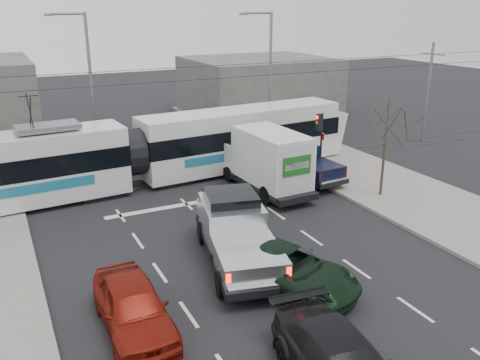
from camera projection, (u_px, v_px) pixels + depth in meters
name	position (u px, v px, depth m)	size (l,w,h in m)	color
ground	(277.00, 246.00, 20.85)	(120.00, 120.00, 0.00)	black
sidewalk_right	(437.00, 208.00, 24.59)	(6.00, 60.00, 0.15)	gray
rails	(190.00, 176.00, 29.32)	(60.00, 1.60, 0.03)	#33302D
building_right	(258.00, 86.00, 45.41)	(12.00, 10.00, 5.00)	slate
bare_tree	(387.00, 125.00, 24.92)	(2.40, 2.40, 5.00)	#47382B
traffic_signal	(320.00, 131.00, 28.18)	(0.44, 0.44, 3.60)	black
street_lamp_near	(268.00, 72.00, 34.12)	(2.38, 0.25, 9.00)	slate
street_lamp_far	(88.00, 79.00, 31.00)	(2.38, 0.25, 9.00)	slate
catenary	(187.00, 110.00, 28.07)	(60.00, 0.20, 7.00)	black
tram	(131.00, 154.00, 26.96)	(26.42, 4.65, 5.37)	silver
silver_pickup	(236.00, 230.00, 19.42)	(3.75, 7.00, 2.42)	black
box_truck	(265.00, 161.00, 26.60)	(2.57, 6.73, 3.32)	black
navy_pickup	(300.00, 160.00, 28.57)	(2.44, 5.46, 2.24)	black
green_car	(285.00, 269.00, 17.52)	(2.48, 5.37, 1.49)	black
red_car	(133.00, 307.00, 15.22)	(1.87, 4.65, 1.58)	maroon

